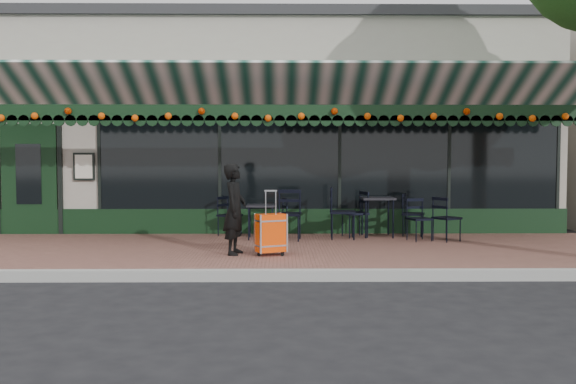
{
  "coord_description": "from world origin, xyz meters",
  "views": [
    {
      "loc": [
        0.23,
        -8.22,
        1.63
      ],
      "look_at": [
        0.34,
        1.6,
        1.11
      ],
      "focal_mm": 38.0,
      "sensor_mm": 36.0,
      "label": 1
    }
  ],
  "objects_px": {
    "chair_solo": "(230,216)",
    "chair_b_left": "(277,217)",
    "chair_a_extra": "(447,219)",
    "chair_b_right": "(343,213)",
    "woman": "(235,209)",
    "suitcase": "(271,234)",
    "chair_a_left": "(355,214)",
    "chair_b_front": "(289,215)",
    "chair_a_right": "(413,214)",
    "cafe_table_a": "(377,201)",
    "cafe_table_b": "(261,208)",
    "chair_a_front": "(419,219)"
  },
  "relations": [
    {
      "from": "suitcase",
      "to": "cafe_table_b",
      "type": "xyz_separation_m",
      "value": [
        -0.22,
        2.0,
        0.24
      ]
    },
    {
      "from": "chair_a_extra",
      "to": "chair_b_left",
      "type": "height_order",
      "value": "chair_a_extra"
    },
    {
      "from": "chair_a_extra",
      "to": "chair_b_left",
      "type": "bearing_deg",
      "value": 47.79
    },
    {
      "from": "chair_solo",
      "to": "chair_b_right",
      "type": "bearing_deg",
      "value": -71.46
    },
    {
      "from": "chair_a_front",
      "to": "chair_a_extra",
      "type": "height_order",
      "value": "chair_a_extra"
    },
    {
      "from": "chair_b_right",
      "to": "chair_a_front",
      "type": "bearing_deg",
      "value": -98.41
    },
    {
      "from": "chair_solo",
      "to": "chair_b_left",
      "type": "bearing_deg",
      "value": -72.44
    },
    {
      "from": "chair_a_left",
      "to": "chair_a_extra",
      "type": "distance_m",
      "value": 1.72
    },
    {
      "from": "woman",
      "to": "chair_a_left",
      "type": "relative_size",
      "value": 1.6
    },
    {
      "from": "woman",
      "to": "suitcase",
      "type": "relative_size",
      "value": 1.42
    },
    {
      "from": "suitcase",
      "to": "chair_b_left",
      "type": "relative_size",
      "value": 1.32
    },
    {
      "from": "chair_a_extra",
      "to": "chair_b_left",
      "type": "relative_size",
      "value": 1.08
    },
    {
      "from": "chair_a_front",
      "to": "chair_b_left",
      "type": "distance_m",
      "value": 2.68
    },
    {
      "from": "cafe_table_a",
      "to": "chair_a_right",
      "type": "height_order",
      "value": "chair_a_right"
    },
    {
      "from": "suitcase",
      "to": "chair_a_right",
      "type": "xyz_separation_m",
      "value": [
        2.74,
        2.4,
        0.08
      ]
    },
    {
      "from": "chair_b_right",
      "to": "chair_solo",
      "type": "distance_m",
      "value": 2.22
    },
    {
      "from": "woman",
      "to": "cafe_table_a",
      "type": "distance_m",
      "value": 3.38
    },
    {
      "from": "cafe_table_b",
      "to": "chair_a_front",
      "type": "distance_m",
      "value": 2.94
    },
    {
      "from": "chair_a_right",
      "to": "chair_b_right",
      "type": "bearing_deg",
      "value": 125.56
    },
    {
      "from": "chair_a_left",
      "to": "chair_b_front",
      "type": "height_order",
      "value": "chair_b_front"
    },
    {
      "from": "cafe_table_a",
      "to": "chair_a_extra",
      "type": "height_order",
      "value": "chair_a_extra"
    },
    {
      "from": "woman",
      "to": "cafe_table_a",
      "type": "relative_size",
      "value": 1.86
    },
    {
      "from": "cafe_table_a",
      "to": "chair_a_front",
      "type": "height_order",
      "value": "chair_a_front"
    },
    {
      "from": "chair_a_right",
      "to": "woman",
      "type": "bearing_deg",
      "value": 143.63
    },
    {
      "from": "cafe_table_a",
      "to": "chair_a_left",
      "type": "height_order",
      "value": "chair_a_left"
    },
    {
      "from": "suitcase",
      "to": "chair_b_front",
      "type": "relative_size",
      "value": 1.06
    },
    {
      "from": "cafe_table_a",
      "to": "cafe_table_b",
      "type": "relative_size",
      "value": 1.19
    },
    {
      "from": "chair_solo",
      "to": "cafe_table_b",
      "type": "bearing_deg",
      "value": -95.77
    },
    {
      "from": "chair_a_right",
      "to": "chair_b_front",
      "type": "relative_size",
      "value": 0.89
    },
    {
      "from": "chair_a_extra",
      "to": "chair_b_front",
      "type": "xyz_separation_m",
      "value": [
        -2.88,
        0.14,
        0.06
      ]
    },
    {
      "from": "cafe_table_b",
      "to": "chair_solo",
      "type": "bearing_deg",
      "value": 142.63
    },
    {
      "from": "cafe_table_b",
      "to": "chair_a_front",
      "type": "xyz_separation_m",
      "value": [
        2.92,
        -0.31,
        -0.19
      ]
    },
    {
      "from": "cafe_table_a",
      "to": "chair_b_front",
      "type": "xyz_separation_m",
      "value": [
        -1.72,
        -0.52,
        -0.21
      ]
    },
    {
      "from": "cafe_table_a",
      "to": "chair_a_extra",
      "type": "xyz_separation_m",
      "value": [
        1.16,
        -0.66,
        -0.27
      ]
    },
    {
      "from": "woman",
      "to": "chair_a_right",
      "type": "bearing_deg",
      "value": -45.54
    },
    {
      "from": "cafe_table_b",
      "to": "chair_a_left",
      "type": "xyz_separation_m",
      "value": [
        1.8,
        0.25,
        -0.13
      ]
    },
    {
      "from": "chair_b_left",
      "to": "chair_b_front",
      "type": "bearing_deg",
      "value": 11.62
    },
    {
      "from": "chair_a_left",
      "to": "chair_a_front",
      "type": "distance_m",
      "value": 1.25
    },
    {
      "from": "chair_b_right",
      "to": "chair_solo",
      "type": "height_order",
      "value": "chair_b_right"
    },
    {
      "from": "chair_solo",
      "to": "cafe_table_a",
      "type": "bearing_deg",
      "value": -62.15
    },
    {
      "from": "chair_b_left",
      "to": "chair_solo",
      "type": "relative_size",
      "value": 0.97
    },
    {
      "from": "chair_a_extra",
      "to": "chair_solo",
      "type": "distance_m",
      "value": 4.12
    },
    {
      "from": "chair_a_extra",
      "to": "chair_b_right",
      "type": "relative_size",
      "value": 0.84
    },
    {
      "from": "chair_a_extra",
      "to": "suitcase",
      "type": "bearing_deg",
      "value": 86.1
    },
    {
      "from": "cafe_table_a",
      "to": "chair_a_right",
      "type": "relative_size",
      "value": 0.91
    },
    {
      "from": "suitcase",
      "to": "chair_b_right",
      "type": "relative_size",
      "value": 1.02
    },
    {
      "from": "cafe_table_a",
      "to": "chair_b_front",
      "type": "distance_m",
      "value": 1.81
    },
    {
      "from": "cafe_table_a",
      "to": "suitcase",
      "type": "bearing_deg",
      "value": -131.44
    },
    {
      "from": "chair_a_left",
      "to": "chair_a_right",
      "type": "height_order",
      "value": "chair_a_left"
    },
    {
      "from": "suitcase",
      "to": "chair_solo",
      "type": "bearing_deg",
      "value": 84.89
    }
  ]
}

